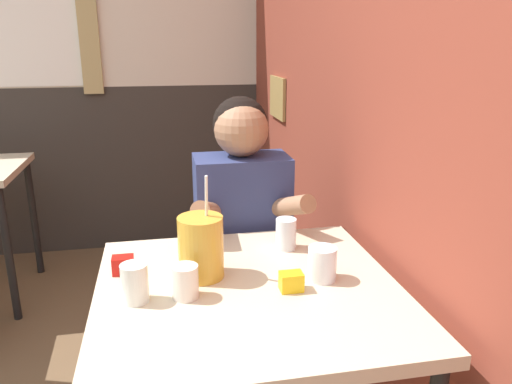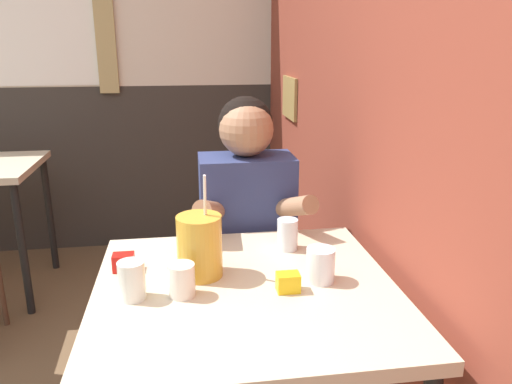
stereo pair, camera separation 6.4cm
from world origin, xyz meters
name	(u,v)px [view 2 (the right image)]	position (x,y,z in m)	size (l,w,h in m)	color
brick_wall_right	(333,48)	(1.36, 1.31, 1.35)	(0.08, 4.61, 2.70)	brown
back_wall	(60,45)	(-0.01, 2.64, 1.36)	(5.66, 0.09, 2.70)	beige
main_table	(246,314)	(0.88, 0.44, 0.67)	(0.81, 0.78, 0.75)	beige
person_seated	(247,250)	(0.95, 0.97, 0.62)	(0.42, 0.40, 1.20)	navy
cocktail_pitcher	(200,246)	(0.76, 0.52, 0.84)	(0.12, 0.12, 0.29)	gold
glass_near_pitcher	(320,265)	(1.09, 0.44, 0.80)	(0.08, 0.08, 0.09)	silver
glass_center	(132,280)	(0.59, 0.42, 0.80)	(0.07, 0.07, 0.10)	silver
glass_far_side	(182,280)	(0.71, 0.41, 0.79)	(0.07, 0.07, 0.09)	silver
glass_by_brick	(287,234)	(1.04, 0.67, 0.80)	(0.07, 0.07, 0.10)	silver
condiment_ketchup	(124,262)	(0.55, 0.59, 0.78)	(0.06, 0.04, 0.05)	#B7140F
condiment_mustard	(288,282)	(0.99, 0.40, 0.78)	(0.06, 0.04, 0.05)	yellow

